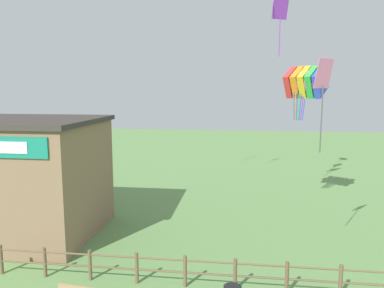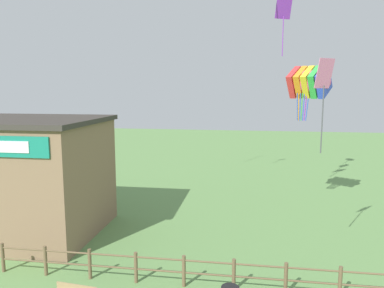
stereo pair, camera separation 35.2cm
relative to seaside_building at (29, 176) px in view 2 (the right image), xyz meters
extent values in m
cylinder|color=brown|center=(1.31, -4.19, -2.38)|extent=(0.14, 0.14, 1.22)
cylinder|color=brown|center=(3.19, -4.19, -2.38)|extent=(0.14, 0.14, 1.22)
cylinder|color=brown|center=(5.06, -4.19, -2.38)|extent=(0.14, 0.14, 1.22)
cylinder|color=brown|center=(6.93, -4.19, -2.38)|extent=(0.14, 0.14, 1.22)
cylinder|color=brown|center=(8.80, -4.19, -2.38)|extent=(0.14, 0.14, 1.22)
cylinder|color=brown|center=(10.67, -4.19, -2.38)|extent=(0.14, 0.14, 1.22)
cylinder|color=brown|center=(12.54, -4.19, -2.38)|extent=(0.14, 0.14, 1.22)
cylinder|color=brown|center=(14.42, -4.19, -2.38)|extent=(0.14, 0.14, 1.22)
cylinder|color=brown|center=(8.80, -4.19, -1.95)|extent=(14.97, 0.07, 0.07)
cylinder|color=brown|center=(8.80, -4.19, -2.44)|extent=(14.97, 0.07, 0.07)
cube|color=#84664C|center=(0.00, 0.01, -0.13)|extent=(7.00, 6.11, 5.70)
cube|color=#38332D|center=(0.00, 0.01, 2.84)|extent=(7.30, 6.41, 0.24)
cylinder|color=black|center=(10.61, -5.56, -2.13)|extent=(0.61, 0.61, 0.04)
ellipsoid|color=#E54C8C|center=(14.47, 5.44, 4.80)|extent=(3.11, 2.89, 1.87)
cube|color=red|center=(13.74, 5.88, 4.80)|extent=(1.28, 1.81, 1.90)
cube|color=orange|center=(14.10, 5.66, 4.80)|extent=(1.28, 1.81, 1.90)
cube|color=yellow|center=(14.47, 5.44, 4.80)|extent=(1.28, 1.81, 1.90)
cube|color=green|center=(14.83, 5.22, 4.80)|extent=(1.28, 1.81, 1.90)
cube|color=blue|center=(15.20, 5.00, 4.80)|extent=(1.28, 1.81, 1.90)
cylinder|color=blue|center=(13.84, 5.31, 3.38)|extent=(0.17, 0.27, 1.59)
cylinder|color=orange|center=(13.91, 5.29, 3.38)|extent=(0.13, 0.28, 1.59)
cylinder|color=blue|center=(13.99, 5.26, 3.38)|extent=(0.09, 0.28, 1.59)
cylinder|color=green|center=(14.08, 5.25, 3.38)|extent=(0.05, 0.28, 1.59)
cylinder|color=blue|center=(14.18, 5.23, 3.38)|extent=(0.09, 0.28, 1.59)
cylinder|color=purple|center=(14.28, 5.22, 3.38)|extent=(0.13, 0.28, 1.59)
cylinder|color=blue|center=(14.39, 5.21, 3.38)|extent=(0.17, 0.27, 1.59)
cube|color=purple|center=(12.88, 5.34, 9.04)|extent=(1.00, 0.72, 1.36)
cylinder|color=purple|center=(12.88, 5.34, 7.38)|extent=(0.05, 0.05, 2.22)
cube|color=pink|center=(13.96, -1.83, 5.01)|extent=(0.81, 0.72, 1.14)
cylinder|color=#4C4C51|center=(13.96, -1.83, 3.21)|extent=(0.05, 0.05, 2.68)
camera|label=1|loc=(10.79, -17.26, 4.42)|focal=35.00mm
camera|label=2|loc=(11.14, -17.21, 4.42)|focal=35.00mm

